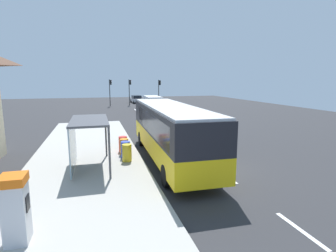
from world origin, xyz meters
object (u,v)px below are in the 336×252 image
at_px(recycling_bin_yellow, 127,153).
at_px(bus_shelter, 83,131).
at_px(recycling_bin_red, 123,144).
at_px(sedan_far, 147,104).
at_px(recycling_bin_orange, 124,147).
at_px(ticket_machine, 16,209).
at_px(traffic_light_near_side, 159,88).
at_px(traffic_light_median, 130,88).
at_px(traffic_light_far_side, 110,88).
at_px(recycling_bin_blue, 125,150).
at_px(white_van, 153,103).
at_px(bus, 170,129).
at_px(sedan_near, 136,99).

height_order(recycling_bin_yellow, bus_shelter, bus_shelter).
height_order(recycling_bin_yellow, recycling_bin_red, same).
relative_size(sedan_far, recycling_bin_orange, 4.66).
xyz_separation_m(sedan_far, recycling_bin_orange, (-6.50, -26.53, -0.14)).
relative_size(sedan_far, ticket_machine, 2.28).
distance_m(sedan_far, traffic_light_near_side, 6.15).
bearing_deg(traffic_light_median, traffic_light_far_side, -167.13).
bearing_deg(recycling_bin_blue, ticket_machine, -117.25).
bearing_deg(white_van, recycling_bin_blue, -106.05).
distance_m(white_van, ticket_machine, 31.35).
bearing_deg(recycling_bin_orange, recycling_bin_red, 90.00).
distance_m(traffic_light_far_side, traffic_light_median, 3.59).
bearing_deg(bus_shelter, traffic_light_near_side, 70.27).
relative_size(bus, traffic_light_median, 2.38).
relative_size(sedan_near, recycling_bin_red, 4.72).
relative_size(white_van, ticket_machine, 2.73).
distance_m(white_van, recycling_bin_red, 21.82).
height_order(white_van, traffic_light_median, traffic_light_median).
relative_size(recycling_bin_yellow, traffic_light_far_side, 0.20).
height_order(white_van, recycling_bin_red, white_van).
relative_size(bus, bus_shelter, 2.77).
bearing_deg(recycling_bin_orange, bus_shelter, -138.47).
bearing_deg(recycling_bin_red, traffic_light_near_side, 72.39).
xyz_separation_m(sedan_near, recycling_bin_blue, (-6.50, -38.44, -0.14)).
distance_m(white_van, recycling_bin_yellow, 23.83).
bearing_deg(sedan_far, traffic_light_far_side, 134.29).
distance_m(traffic_light_median, bus_shelter, 35.50).
bearing_deg(traffic_light_far_side, sedan_far, -45.71).
bearing_deg(sedan_near, ticket_machine, -102.68).
bearing_deg(recycling_bin_red, bus, -39.35).
bearing_deg(ticket_machine, recycling_bin_blue, 62.75).
bearing_deg(recycling_bin_yellow, traffic_light_near_side, 73.45).
relative_size(traffic_light_median, bus_shelter, 1.16).
height_order(recycling_bin_blue, traffic_light_far_side, traffic_light_far_side).
bearing_deg(sedan_far, recycling_bin_orange, -103.77).
relative_size(sedan_near, traffic_light_near_side, 0.98).
relative_size(recycling_bin_orange, recycling_bin_red, 1.00).
height_order(recycling_bin_orange, bus_shelter, bus_shelter).
bearing_deg(white_van, traffic_light_near_side, 71.22).
relative_size(white_van, traffic_light_median, 1.14).
xyz_separation_m(recycling_bin_blue, recycling_bin_orange, (0.00, 0.70, 0.00)).
height_order(traffic_light_far_side, bus_shelter, traffic_light_far_side).
xyz_separation_m(traffic_light_near_side, bus_shelter, (-11.92, -33.23, -0.98)).
relative_size(white_van, traffic_light_far_side, 1.13).
bearing_deg(sedan_near, recycling_bin_yellow, -99.43).
bearing_deg(recycling_bin_yellow, traffic_light_far_side, 88.11).
distance_m(ticket_machine, bus_shelter, 6.41).
bearing_deg(bus_shelter, traffic_light_far_side, 84.43).
relative_size(sedan_near, recycling_bin_blue, 4.72).
bearing_deg(white_van, recycling_bin_yellow, -105.58).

